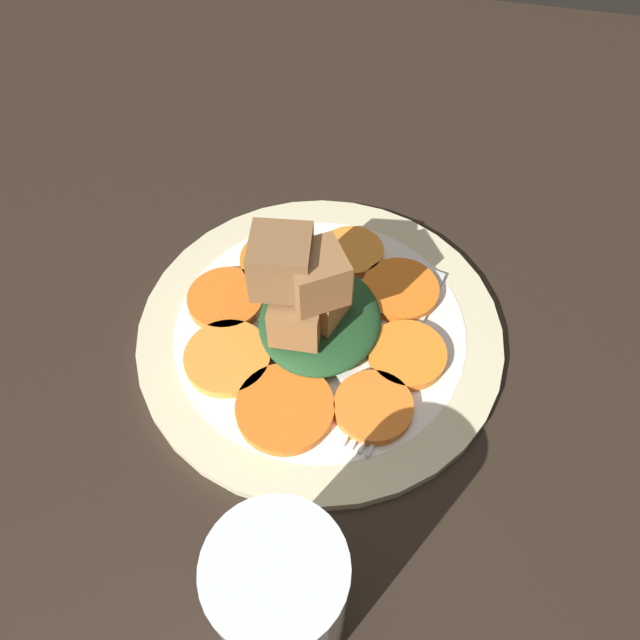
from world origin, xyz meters
The scene contains 13 objects.
table_slab centered at (0.00, 0.00, 1.00)cm, with size 120.00×120.00×2.00cm, color black.
plate centered at (0.00, 0.00, 2.52)cm, with size 30.85×30.85×1.05cm.
carrot_slice_0 centered at (-1.51, -7.57, 3.56)cm, with size 6.37×6.37×0.91cm, color orange.
carrot_slice_1 centered at (5.01, -6.10, 3.56)cm, with size 6.74×6.74×0.91cm, color orange.
carrot_slice_2 centered at (8.48, -1.17, 3.56)cm, with size 5.78×5.78×0.91cm, color orange.
carrot_slice_3 centered at (6.06, 5.07, 3.56)cm, with size 7.08×7.08×0.91cm, color orange.
carrot_slice_4 centered at (0.85, 8.52, 3.56)cm, with size 6.60×6.60×0.91cm, color orange.
carrot_slice_5 centered at (-4.87, 6.61, 3.56)cm, with size 7.01×7.01×0.91cm, color orange.
carrot_slice_6 centered at (-8.30, 0.96, 3.56)cm, with size 7.62×7.62×0.91cm, color orange.
carrot_slice_7 centered at (-6.80, -5.64, 3.56)cm, with size 6.13×6.13×0.91cm, color orange.
center_pile centered at (-0.57, 0.59, 7.04)cm, with size 11.28×10.22×11.01cm.
fork centered at (-1.81, -6.98, 3.30)cm, with size 18.83×6.08×0.40cm.
water_glass centered at (-22.44, -2.54, 8.40)cm, with size 7.49×7.49×12.80cm.
Camera 1 is at (-29.63, -6.34, 46.21)cm, focal length 35.00 mm.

